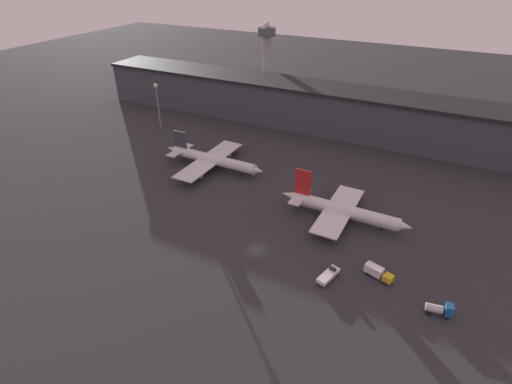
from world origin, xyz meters
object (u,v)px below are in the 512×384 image
airplane_0 (212,160)px  airplane_1 (342,210)px  control_tower (266,56)px  service_vehicle_2 (440,309)px  service_vehicle_0 (378,272)px  service_vehicle_1 (329,275)px

airplane_0 → airplane_1: (52.37, -10.89, -0.05)m
control_tower → service_vehicle_2: bearing=-50.0°
airplane_1 → control_tower: size_ratio=1.01×
airplane_0 → service_vehicle_0: airplane_0 is taller
airplane_1 → service_vehicle_1: (4.46, -26.33, -2.10)m
airplane_1 → control_tower: (-69.16, 91.91, 19.82)m
control_tower → airplane_1: bearing=-53.0°
service_vehicle_1 → service_vehicle_2: size_ratio=1.28×
service_vehicle_1 → control_tower: control_tower is taller
airplane_1 → service_vehicle_2: 39.82m
airplane_0 → airplane_1: bearing=-10.8°
service_vehicle_0 → control_tower: control_tower is taller
service_vehicle_0 → service_vehicle_2: size_ratio=1.28×
airplane_1 → service_vehicle_0: bearing=-52.5°
airplane_1 → service_vehicle_2: bearing=-40.2°
control_tower → service_vehicle_1: bearing=-58.1°
airplane_0 → control_tower: 85.07m
service_vehicle_2 → airplane_1: bearing=129.5°
control_tower → airplane_0: bearing=-78.3°
airplane_0 → service_vehicle_2: airplane_0 is taller
service_vehicle_2 → control_tower: control_tower is taller
service_vehicle_1 → control_tower: 141.00m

